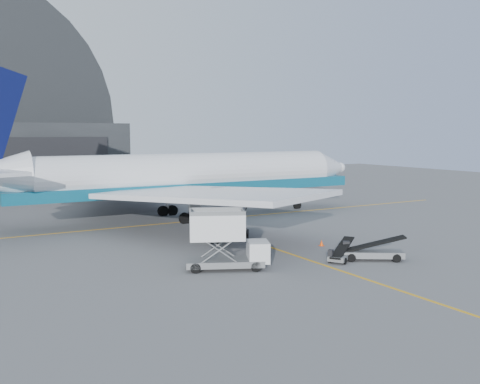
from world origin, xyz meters
TOP-DOWN VIEW (x-y plane):
  - ground at (0.00, 0.00)m, footprint 200.00×200.00m
  - taxi_lines at (0.00, 12.67)m, footprint 80.00×42.12m
  - distant_bldg_a at (38.00, 72.00)m, footprint 14.00×8.00m
  - distant_bldg_b at (55.00, 68.00)m, footprint 8.00×6.00m
  - airliner at (-0.87, 22.23)m, footprint 52.33×50.75m
  - catering_truck at (-7.40, -1.66)m, footprint 6.69×4.70m
  - pushback_tug at (-1.90, 8.20)m, footprint 4.18×2.48m
  - belt_loader_a at (2.41, -3.86)m, footprint 4.00×3.24m
  - belt_loader_b at (4.50, -5.07)m, footprint 5.13×4.09m
  - traffic_cone at (4.43, 1.29)m, footprint 0.39×0.39m

SIDE VIEW (x-z plane):
  - ground at x=0.00m, z-range 0.00..0.00m
  - distant_bldg_a at x=38.00m, z-range -2.00..2.00m
  - distant_bldg_b at x=55.00m, z-range -1.40..1.40m
  - taxi_lines at x=0.00m, z-range 0.00..0.02m
  - traffic_cone at x=4.43m, z-range -0.01..0.55m
  - belt_loader_a at x=2.41m, z-range -0.30..1.28m
  - belt_loader_b at x=4.50m, z-range -0.39..1.64m
  - pushback_tug at x=-1.90m, z-range -0.24..1.68m
  - catering_truck at x=-7.40m, z-range 0.03..4.36m
  - airliner at x=-0.87m, z-range -4.04..14.32m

